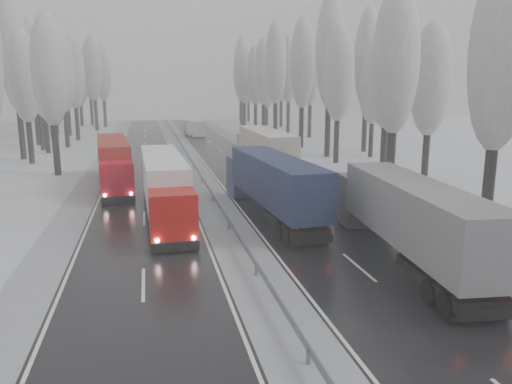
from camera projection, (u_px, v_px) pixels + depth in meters
name	position (u px, v px, depth m)	size (l,w,h in m)	color
carriageway_right	(271.00, 194.00, 42.09)	(7.50, 200.00, 0.03)	black
carriageway_left	(144.00, 199.00, 39.91)	(7.50, 200.00, 0.03)	black
median_slush	(210.00, 196.00, 41.00)	(3.00, 200.00, 0.04)	#A4A6AC
shoulder_right	(327.00, 191.00, 43.11)	(2.40, 200.00, 0.04)	#A4A6AC
shoulder_left	(79.00, 202.00, 38.88)	(2.40, 200.00, 0.04)	#A4A6AC
median_guardrail	(210.00, 190.00, 40.87)	(0.12, 200.00, 0.76)	slate
tree_16	(501.00, 54.00, 28.22)	(3.60, 3.60, 16.53)	black
tree_18	(396.00, 63.00, 38.98)	(3.60, 3.60, 16.58)	black
tree_19	(431.00, 80.00, 44.21)	(3.60, 3.60, 14.57)	black
tree_20	(388.00, 73.00, 47.57)	(3.60, 3.60, 15.71)	black
tree_21	(390.00, 56.00, 51.48)	(3.60, 3.60, 18.62)	black
tree_22	(339.00, 75.00, 57.35)	(3.60, 3.60, 15.86)	black
tree_23	(373.00, 88.00, 62.78)	(3.60, 3.60, 13.55)	black
tree_24	(330.00, 52.00, 62.11)	(3.60, 3.60, 20.49)	black
tree_25	(368.00, 59.00, 67.51)	(3.60, 3.60, 19.44)	black
tree_26	(302.00, 64.00, 72.07)	(3.60, 3.60, 18.78)	black
tree_27	(339.00, 71.00, 77.53)	(3.60, 3.60, 17.62)	black
tree_28	(276.00, 64.00, 81.92)	(3.60, 3.60, 19.62)	black
tree_29	(311.00, 71.00, 87.47)	(3.60, 3.60, 18.11)	black
tree_30	(264.00, 72.00, 91.52)	(3.60, 3.60, 17.86)	black
tree_31	(289.00, 71.00, 96.48)	(3.60, 3.60, 18.58)	black
tree_32	(255.00, 75.00, 98.79)	(3.60, 3.60, 17.33)	black
tree_33	(266.00, 85.00, 103.66)	(3.60, 3.60, 14.33)	black
tree_34	(244.00, 75.00, 105.36)	(3.60, 3.60, 17.63)	black
tree_35	(281.00, 74.00, 111.01)	(3.60, 3.60, 18.25)	black
tree_36	(242.00, 69.00, 114.70)	(3.60, 3.60, 20.23)	black
tree_37	(267.00, 80.00, 120.48)	(3.60, 3.60, 16.37)	black
tree_38	(241.00, 76.00, 125.45)	(3.60, 3.60, 17.97)	black
tree_39	(248.00, 81.00, 130.10)	(3.60, 3.60, 16.19)	black
tree_62	(50.00, 71.00, 49.11)	(3.60, 3.60, 16.04)	black
tree_64	(24.00, 77.00, 56.89)	(3.60, 3.60, 15.42)	black
tree_65	(14.00, 56.00, 59.82)	(3.60, 3.60, 19.48)	black
tree_66	(42.00, 80.00, 66.15)	(3.60, 3.60, 15.23)	black
tree_67	(37.00, 71.00, 69.45)	(3.60, 3.60, 17.09)	black
tree_68	(62.00, 74.00, 72.76)	(3.60, 3.60, 16.65)	black
tree_69	(32.00, 63.00, 75.23)	(3.60, 3.60, 19.35)	black
tree_70	(74.00, 74.00, 82.40)	(3.60, 3.60, 17.09)	black
tree_71	(47.00, 65.00, 84.91)	(3.60, 3.60, 19.61)	black
tree_72	(66.00, 82.00, 91.06)	(3.60, 3.60, 15.11)	black
tree_73	(53.00, 75.00, 94.01)	(3.60, 3.60, 17.22)	black
tree_74	(93.00, 68.00, 101.58)	(3.60, 3.60, 19.68)	black
tree_75	(49.00, 72.00, 103.66)	(3.60, 3.60, 18.60)	black
tree_76	(102.00, 73.00, 110.92)	(3.60, 3.60, 18.55)	black
tree_77	(79.00, 85.00, 114.14)	(3.60, 3.60, 14.32)	black
tree_78	(89.00, 71.00, 116.37)	(3.60, 3.60, 19.55)	black
tree_79	(79.00, 78.00, 119.94)	(3.60, 3.60, 17.07)	black
truck_grey_tarp	(405.00, 213.00, 25.49)	(4.09, 16.84, 4.29)	#434348
truck_blue_box	(270.00, 181.00, 34.30)	(3.75, 16.80, 4.28)	navy
truck_cream_box	(264.00, 148.00, 51.39)	(2.85, 17.82, 4.56)	gray
box_truck_distant	(195.00, 128.00, 91.63)	(3.39, 8.04, 2.91)	silver
truck_red_white	(164.00, 183.00, 33.93)	(3.08, 16.40, 4.19)	#AD0D09
truck_red_red	(113.00, 160.00, 44.92)	(3.98, 16.30, 4.15)	#B50A18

